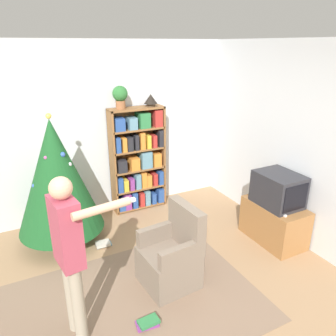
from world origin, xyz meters
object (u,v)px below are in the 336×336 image
object	(u,v)px
bookshelf	(138,161)
armchair	(172,258)
television	(278,189)
potted_plant	(120,96)
christmas_tree	(56,177)
standing_person	(70,249)
table_lamp	(151,99)

from	to	relation	value
bookshelf	armchair	distance (m)	1.96
television	potted_plant	bearing A→B (deg)	130.54
television	christmas_tree	size ratio (longest dim) A/B	0.33
bookshelf	standing_person	size ratio (longest dim) A/B	1.04
bookshelf	potted_plant	distance (m)	1.07
christmas_tree	standing_person	world-z (taller)	christmas_tree
potted_plant	table_lamp	distance (m)	0.49
television	bookshelf	bearing A→B (deg)	125.65
armchair	potted_plant	xyz separation A→B (m)	(0.14, 1.87, 1.51)
television	table_lamp	bearing A→B (deg)	120.17
armchair	potted_plant	bearing A→B (deg)	171.36
bookshelf	standing_person	distance (m)	2.58
christmas_tree	potted_plant	xyz separation A→B (m)	(1.07, 0.48, 0.88)
television	armchair	xyz separation A→B (m)	(-1.63, -0.12, -0.44)
bookshelf	television	size ratio (longest dim) A/B	2.81
potted_plant	armchair	bearing A→B (deg)	-94.22
bookshelf	television	bearing A→B (deg)	-54.35
television	standing_person	bearing A→B (deg)	-172.28
bookshelf	television	distance (m)	2.14
potted_plant	bookshelf	bearing A→B (deg)	-1.18
standing_person	table_lamp	xyz separation A→B (m)	(1.71, 2.11, 0.81)
standing_person	television	bearing A→B (deg)	89.95
christmas_tree	standing_person	bearing A→B (deg)	-95.82
television	armchair	distance (m)	1.69
armchair	table_lamp	xyz separation A→B (m)	(0.62, 1.87, 1.42)
television	armchair	world-z (taller)	television
television	christmas_tree	xyz separation A→B (m)	(-2.56, 1.26, 0.20)
bookshelf	potted_plant	bearing A→B (deg)	178.82
potted_plant	table_lamp	size ratio (longest dim) A/B	1.64
bookshelf	christmas_tree	bearing A→B (deg)	-160.00
christmas_tree	table_lamp	size ratio (longest dim) A/B	8.83
armchair	table_lamp	bearing A→B (deg)	157.33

